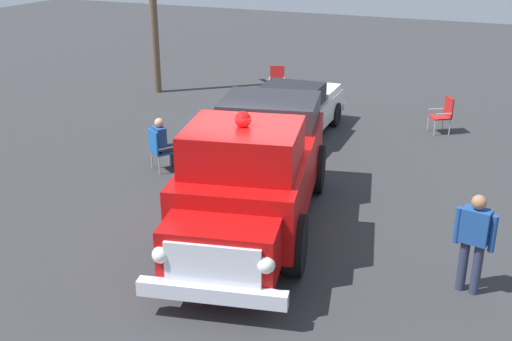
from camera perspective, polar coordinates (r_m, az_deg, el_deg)
ground_plane at (r=11.99m, az=-0.16°, el=-5.57°), size 60.00×60.00×0.00m
vintage_fire_truck at (r=11.66m, az=-0.22°, el=0.07°), size 6.28×3.51×2.59m
classic_hot_rod at (r=17.07m, az=3.31°, el=5.50°), size 4.43×2.05×1.46m
lawn_chair_near_truck at (r=14.83m, az=-8.90°, el=2.12°), size 0.68×0.68×1.02m
lawn_chair_by_car at (r=21.27m, az=1.92°, el=8.34°), size 0.62×0.62×1.02m
lawn_chair_spare at (r=18.18m, az=16.82°, el=5.11°), size 0.68×0.68×1.02m
spectator_seated at (r=14.85m, az=-8.45°, el=2.61°), size 0.65×0.61×1.29m
spectator_standing at (r=10.27m, az=19.29°, el=-5.77°), size 0.33×0.65×1.68m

